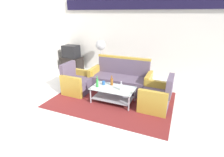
# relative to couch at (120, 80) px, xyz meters

# --- Properties ---
(ground_plane) EXTENTS (14.00, 14.00, 0.00)m
(ground_plane) POSITION_rel_couch_xyz_m (0.12, -1.47, -0.32)
(ground_plane) COLOR white
(wall_back) EXTENTS (6.52, 0.19, 2.80)m
(wall_back) POSITION_rel_couch_xyz_m (0.12, 1.58, 1.16)
(wall_back) COLOR silver
(wall_back) RESTS_ON ground
(rug) EXTENTS (3.11, 2.17, 0.01)m
(rug) POSITION_rel_couch_xyz_m (0.03, -0.69, -0.31)
(rug) COLOR maroon
(rug) RESTS_ON ground
(couch) EXTENTS (1.81, 0.75, 0.96)m
(couch) POSITION_rel_couch_xyz_m (0.00, 0.00, 0.00)
(couch) COLOR #5B4C60
(couch) RESTS_ON rug
(armchair_left) EXTENTS (0.71, 0.77, 0.85)m
(armchair_left) POSITION_rel_couch_xyz_m (-1.12, -0.63, -0.03)
(armchair_left) COLOR #5B4C60
(armchair_left) RESTS_ON rug
(armchair_right) EXTENTS (0.71, 0.77, 0.85)m
(armchair_right) POSITION_rel_couch_xyz_m (1.17, -0.69, -0.03)
(armchair_right) COLOR #5B4C60
(armchair_right) RESTS_ON rug
(coffee_table) EXTENTS (1.10, 0.60, 0.40)m
(coffee_table) POSITION_rel_couch_xyz_m (0.09, -0.82, -0.04)
(coffee_table) COLOR silver
(coffee_table) RESTS_ON rug
(bottle_clear) EXTENTS (0.07, 0.07, 0.23)m
(bottle_clear) POSITION_rel_couch_xyz_m (0.33, -0.86, 0.18)
(bottle_clear) COLOR silver
(bottle_clear) RESTS_ON coffee_table
(bottle_green) EXTENTS (0.06, 0.06, 0.30)m
(bottle_green) POSITION_rel_couch_xyz_m (-0.30, -0.91, 0.21)
(bottle_green) COLOR #2D8C38
(bottle_green) RESTS_ON coffee_table
(bottle_brown) EXTENTS (0.07, 0.07, 0.26)m
(bottle_brown) POSITION_rel_couch_xyz_m (-0.00, -0.66, 0.19)
(bottle_brown) COLOR brown
(bottle_brown) RESTS_ON coffee_table
(cup) EXTENTS (0.08, 0.08, 0.10)m
(cup) POSITION_rel_couch_xyz_m (-0.21, -0.71, 0.14)
(cup) COLOR #2659A5
(cup) RESTS_ON coffee_table
(tv_stand) EXTENTS (0.80, 0.50, 0.52)m
(tv_stand) POSITION_rel_couch_xyz_m (-2.48, 1.08, -0.06)
(tv_stand) COLOR black
(tv_stand) RESTS_ON ground
(television) EXTENTS (0.62, 0.47, 0.48)m
(television) POSITION_rel_couch_xyz_m (-2.48, 1.08, 0.44)
(television) COLOR black
(television) RESTS_ON tv_stand
(pedestal_fan) EXTENTS (0.36, 0.36, 1.27)m
(pedestal_fan) POSITION_rel_couch_xyz_m (-1.20, 1.13, 0.70)
(pedestal_fan) COLOR #2D2D33
(pedestal_fan) RESTS_ON ground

